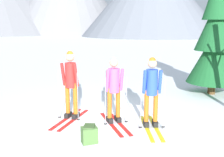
{
  "coord_description": "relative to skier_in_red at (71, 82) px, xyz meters",
  "views": [
    {
      "loc": [
        0.63,
        -6.47,
        2.45
      ],
      "look_at": [
        0.17,
        0.36,
        1.05
      ],
      "focal_mm": 43.21,
      "sensor_mm": 36.0,
      "label": 1
    }
  ],
  "objects": [
    {
      "name": "backpack_on_snow_front",
      "position": [
        0.68,
        -1.43,
        -0.8
      ],
      "size": [
        0.39,
        0.35,
        0.38
      ],
      "color": "#4C7238",
      "rests_on": "ground"
    },
    {
      "name": "skier_in_blue",
      "position": [
        2.02,
        -0.43,
        -0.03
      ],
      "size": [
        0.61,
        1.63,
        1.69
      ],
      "color": "yellow",
      "rests_on": "ground"
    },
    {
      "name": "skier_in_red",
      "position": [
        0.0,
        0.0,
        0.0
      ],
      "size": [
        0.71,
        1.67,
        1.78
      ],
      "color": "red",
      "rests_on": "ground"
    },
    {
      "name": "pine_tree_near",
      "position": [
        4.41,
        2.83,
        1.01
      ],
      "size": [
        1.8,
        1.8,
        4.36
      ],
      "color": "#51381E",
      "rests_on": "ground"
    },
    {
      "name": "skier_in_pink",
      "position": [
        1.12,
        -0.21,
        -0.05
      ],
      "size": [
        0.9,
        1.68,
        1.67
      ],
      "color": "red",
      "rests_on": "ground"
    },
    {
      "name": "ground_plane",
      "position": [
        0.88,
        -0.18,
        -0.99
      ],
      "size": [
        400.0,
        400.0,
        0.0
      ],
      "primitive_type": "plane",
      "color": "white"
    }
  ]
}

